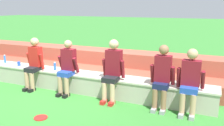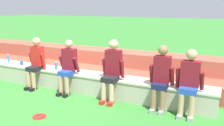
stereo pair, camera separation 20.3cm
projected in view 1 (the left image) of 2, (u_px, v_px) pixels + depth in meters
The scene contains 12 objects.
ground_plane at pixel (58, 91), 6.33m from camera, with size 80.00×80.00×0.00m, color #388433.
stone_seating_wall at pixel (63, 79), 6.50m from camera, with size 7.82×0.56×0.50m.
brick_bleachers at pixel (87, 65), 7.66m from camera, with size 11.77×1.57×0.84m.
person_far_left at pixel (34, 62), 6.40m from camera, with size 0.50×0.57×1.37m.
person_left_of_center at pixel (67, 66), 6.00m from camera, with size 0.53×0.54×1.37m.
person_center at pixel (112, 69), 5.56m from camera, with size 0.55×0.59×1.44m.
person_right_of_center at pixel (162, 76), 5.09m from camera, with size 0.52×0.50×1.40m.
person_far_right at pixel (190, 80), 4.85m from camera, with size 0.55×0.51×1.36m.
water_bottle_center_gap at pixel (5, 59), 7.28m from camera, with size 0.06×0.06×0.25m.
water_bottle_near_right at pixel (55, 66), 6.46m from camera, with size 0.07×0.07×0.22m.
plastic_cup_right_end at pixel (19, 64), 6.94m from camera, with size 0.09×0.09×0.12m, color blue.
frisbee at pixel (41, 118), 4.81m from camera, with size 0.27×0.27×0.02m, color red.
Camera 1 is at (3.69, -4.92, 2.20)m, focal length 38.51 mm.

